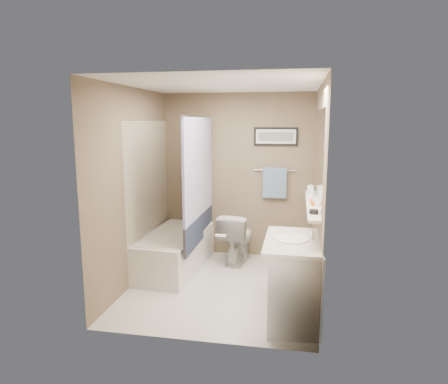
% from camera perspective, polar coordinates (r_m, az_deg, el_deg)
% --- Properties ---
extents(ground, '(2.50, 2.50, 0.00)m').
position_cam_1_polar(ground, '(5.02, -0.32, -13.33)').
color(ground, silver).
rests_on(ground, ground).
extents(ceiling, '(2.20, 2.50, 0.04)m').
position_cam_1_polar(ceiling, '(4.62, -0.35, 14.85)').
color(ceiling, white).
rests_on(ceiling, wall_back).
extents(wall_back, '(2.20, 0.04, 2.40)m').
position_cam_1_polar(wall_back, '(5.87, 1.92, 2.30)').
color(wall_back, brown).
rests_on(wall_back, ground).
extents(wall_front, '(2.20, 0.04, 2.40)m').
position_cam_1_polar(wall_front, '(3.50, -4.11, -3.10)').
color(wall_front, brown).
rests_on(wall_front, ground).
extents(wall_left, '(0.04, 2.50, 2.40)m').
position_cam_1_polar(wall_left, '(4.99, -12.61, 0.66)').
color(wall_left, brown).
rests_on(wall_left, ground).
extents(wall_right, '(0.04, 2.50, 2.40)m').
position_cam_1_polar(wall_right, '(4.60, 13.00, -0.14)').
color(wall_right, brown).
rests_on(wall_right, ground).
extents(tile_surround, '(0.02, 1.55, 2.00)m').
position_cam_1_polar(tile_surround, '(5.48, -10.61, -0.55)').
color(tile_surround, '#C3B393').
rests_on(tile_surround, wall_left).
extents(curtain_rod, '(0.02, 1.55, 0.02)m').
position_cam_1_polar(curtain_rod, '(5.18, -3.71, 10.67)').
color(curtain_rod, silver).
rests_on(curtain_rod, wall_left).
extents(curtain_upper, '(0.03, 1.45, 1.28)m').
position_cam_1_polar(curtain_upper, '(5.22, -3.63, 3.51)').
color(curtain_upper, silver).
rests_on(curtain_upper, curtain_rod).
extents(curtain_lower, '(0.03, 1.45, 0.36)m').
position_cam_1_polar(curtain_lower, '(5.37, -3.53, -5.21)').
color(curtain_lower, '#232D42').
rests_on(curtain_lower, curtain_rod).
extents(mirror, '(0.02, 1.60, 1.00)m').
position_cam_1_polar(mirror, '(4.40, 13.42, 4.91)').
color(mirror, silver).
rests_on(mirror, wall_right).
extents(shelf, '(0.12, 1.60, 0.03)m').
position_cam_1_polar(shelf, '(4.47, 12.45, -1.72)').
color(shelf, silver).
rests_on(shelf, wall_right).
extents(towel_bar, '(0.60, 0.02, 0.02)m').
position_cam_1_polar(towel_bar, '(5.79, 7.29, 3.11)').
color(towel_bar, silver).
rests_on(towel_bar, wall_back).
extents(towel, '(0.34, 0.05, 0.44)m').
position_cam_1_polar(towel, '(5.80, 7.24, 1.32)').
color(towel, '#88AEC6').
rests_on(towel, towel_bar).
extents(art_frame, '(0.62, 0.02, 0.26)m').
position_cam_1_polar(art_frame, '(5.77, 7.41, 7.86)').
color(art_frame, black).
rests_on(art_frame, wall_back).
extents(art_mat, '(0.56, 0.00, 0.20)m').
position_cam_1_polar(art_mat, '(5.76, 7.40, 7.86)').
color(art_mat, white).
rests_on(art_mat, art_frame).
extents(art_image, '(0.50, 0.00, 0.13)m').
position_cam_1_polar(art_image, '(5.75, 7.40, 7.86)').
color(art_image, '#595959').
rests_on(art_image, art_mat).
extents(door, '(0.80, 0.02, 2.00)m').
position_cam_1_polar(door, '(3.45, 4.83, -6.76)').
color(door, silver).
rests_on(door, wall_front).
extents(door_handle, '(0.10, 0.02, 0.02)m').
position_cam_1_polar(door_handle, '(3.54, -0.44, -6.26)').
color(door_handle, silver).
rests_on(door_handle, door).
extents(bathtub, '(0.80, 1.55, 0.50)m').
position_cam_1_polar(bathtub, '(5.53, -7.14, -8.39)').
color(bathtub, silver).
rests_on(bathtub, ground).
extents(tub_rim, '(0.56, 1.36, 0.02)m').
position_cam_1_polar(tub_rim, '(5.46, -7.19, -5.90)').
color(tub_rim, silver).
rests_on(tub_rim, bathtub).
extents(toilet, '(0.50, 0.76, 0.72)m').
position_cam_1_polar(toilet, '(5.73, 1.90, -6.49)').
color(toilet, silver).
rests_on(toilet, ground).
extents(vanity, '(0.57, 0.94, 0.80)m').
position_cam_1_polar(vanity, '(4.18, 9.71, -12.52)').
color(vanity, white).
rests_on(vanity, ground).
extents(countertop, '(0.54, 0.96, 0.04)m').
position_cam_1_polar(countertop, '(4.04, 9.74, -7.00)').
color(countertop, beige).
rests_on(countertop, vanity).
extents(sink_basin, '(0.34, 0.34, 0.01)m').
position_cam_1_polar(sink_basin, '(4.03, 9.61, -6.61)').
color(sink_basin, white).
rests_on(sink_basin, countertop).
extents(faucet_spout, '(0.02, 0.02, 0.10)m').
position_cam_1_polar(faucet_spout, '(4.02, 12.49, -6.13)').
color(faucet_spout, silver).
rests_on(faucet_spout, countertop).
extents(faucet_knob, '(0.05, 0.05, 0.05)m').
position_cam_1_polar(faucet_knob, '(4.12, 12.44, -6.01)').
color(faucet_knob, white).
rests_on(faucet_knob, countertop).
extents(candle_bowl_near, '(0.09, 0.09, 0.04)m').
position_cam_1_polar(candle_bowl_near, '(3.95, 12.71, -2.77)').
color(candle_bowl_near, black).
rests_on(candle_bowl_near, shelf).
extents(hair_brush_front, '(0.05, 0.22, 0.04)m').
position_cam_1_polar(hair_brush_front, '(4.40, 12.49, -1.42)').
color(hair_brush_front, '#CD511D').
rests_on(hair_brush_front, shelf).
extents(pink_comb, '(0.05, 0.16, 0.01)m').
position_cam_1_polar(pink_comb, '(4.69, 12.37, -0.93)').
color(pink_comb, pink).
rests_on(pink_comb, shelf).
extents(glass_jar, '(0.08, 0.08, 0.10)m').
position_cam_1_polar(glass_jar, '(5.04, 12.27, 0.36)').
color(glass_jar, white).
rests_on(glass_jar, shelf).
extents(soap_bottle, '(0.07, 0.07, 0.14)m').
position_cam_1_polar(soap_bottle, '(4.88, 12.33, 0.27)').
color(soap_bottle, '#999999').
rests_on(soap_bottle, shelf).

